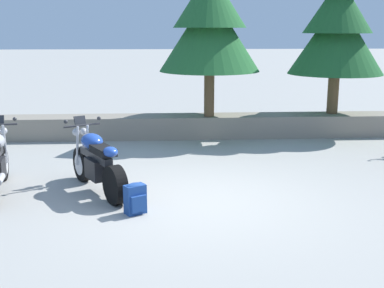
{
  "coord_description": "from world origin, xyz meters",
  "views": [
    {
      "loc": [
        -0.55,
        -7.5,
        2.67
      ],
      "look_at": [
        -0.04,
        1.2,
        0.65
      ],
      "focal_mm": 46.56,
      "sensor_mm": 36.0,
      "label": 1
    }
  ],
  "objects_px": {
    "motorcycle_blue_centre": "(97,163)",
    "rider_backpack": "(135,198)",
    "pine_tree_mid_left": "(210,23)",
    "pine_tree_mid_right": "(337,26)"
  },
  "relations": [
    {
      "from": "motorcycle_blue_centre",
      "to": "pine_tree_mid_left",
      "type": "height_order",
      "value": "pine_tree_mid_left"
    },
    {
      "from": "rider_backpack",
      "to": "pine_tree_mid_right",
      "type": "xyz_separation_m",
      "value": [
        4.76,
        5.42,
        2.5
      ]
    },
    {
      "from": "motorcycle_blue_centre",
      "to": "pine_tree_mid_left",
      "type": "relative_size",
      "value": 0.54
    },
    {
      "from": "pine_tree_mid_right",
      "to": "motorcycle_blue_centre",
      "type": "bearing_deg",
      "value": -141.51
    },
    {
      "from": "rider_backpack",
      "to": "pine_tree_mid_left",
      "type": "xyz_separation_m",
      "value": [
        1.56,
        5.16,
        2.56
      ]
    },
    {
      "from": "rider_backpack",
      "to": "motorcycle_blue_centre",
      "type": "bearing_deg",
      "value": 122.41
    },
    {
      "from": "rider_backpack",
      "to": "pine_tree_mid_left",
      "type": "distance_m",
      "value": 5.96
    },
    {
      "from": "motorcycle_blue_centre",
      "to": "rider_backpack",
      "type": "bearing_deg",
      "value": -57.59
    },
    {
      "from": "pine_tree_mid_left",
      "to": "pine_tree_mid_right",
      "type": "xyz_separation_m",
      "value": [
        3.2,
        0.26,
        -0.06
      ]
    },
    {
      "from": "pine_tree_mid_left",
      "to": "pine_tree_mid_right",
      "type": "distance_m",
      "value": 3.21
    }
  ]
}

